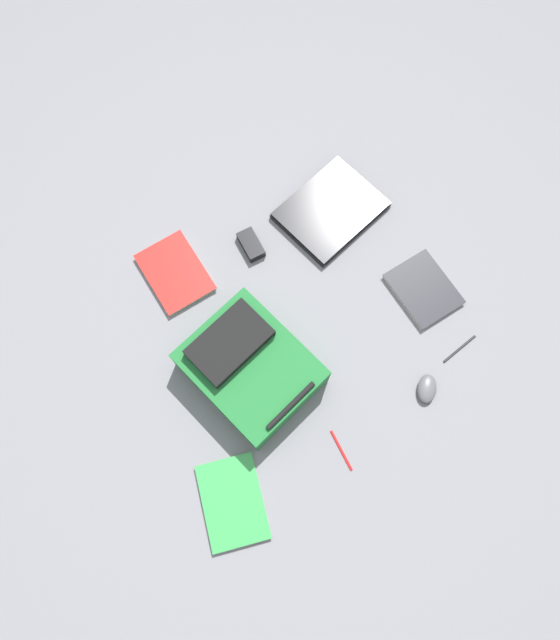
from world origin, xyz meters
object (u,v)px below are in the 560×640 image
backpack (249,366)px  laptop (331,210)px  book_comic (423,289)px  book_blue (233,502)px  power_brick (251,245)px  book_manual (175,273)px  pen_black (341,450)px  computer_mouse (427,389)px  pen_blue (460,349)px

backpack → laptop: size_ratio=1.15×
book_comic → book_blue: bearing=13.0°
book_comic → backpack: bearing=-8.8°
backpack → book_blue: (0.28, 0.32, -0.06)m
book_comic → power_brick: 0.63m
book_manual → power_brick: 0.29m
laptop → pen_black: bearing=56.4°
backpack → laptop: backpack is taller
book_manual → laptop: bearing=169.2°
book_comic → power_brick: (0.40, -0.48, 0.01)m
computer_mouse → pen_blue: size_ratio=0.66×
book_manual → computer_mouse: 0.95m
pen_black → backpack: bearing=-75.7°
book_blue → pen_blue: (-0.90, 0.02, -0.01)m
book_comic → book_manual: (0.68, -0.54, 0.00)m
book_manual → backpack: bearing=93.1°
book_blue → book_manual: bearing=-108.4°
backpack → book_comic: (-0.66, 0.10, -0.06)m
book_manual → pen_black: 0.83m
power_brick → backpack: bearing=56.0°
book_comic → computer_mouse: (0.21, 0.28, 0.01)m
power_brick → book_comic: bearing=130.2°
backpack → power_brick: size_ratio=3.95×
laptop → power_brick: 0.32m
laptop → book_comic: (-0.09, 0.43, -0.01)m
book_manual → pen_blue: size_ratio=1.83×
power_brick → pen_black: size_ratio=0.82×
backpack → book_manual: bearing=-86.9°
backpack → computer_mouse: (-0.45, 0.38, -0.06)m
backpack → power_brick: bearing=-124.0°
book_comic → pen_black: (0.56, 0.28, -0.01)m
power_brick → computer_mouse: bearing=104.2°
pen_blue → book_blue: bearing=-1.4°
computer_mouse → book_manual: bearing=166.0°
laptop → book_comic: 0.44m
computer_mouse → backpack: bearing=-174.3°
book_comic → book_manual: book_manual is taller
book_comic → computer_mouse: bearing=52.9°
book_blue → backpack: bearing=-131.0°
book_comic → computer_mouse: computer_mouse is taller
book_manual → power_brick: power_brick is taller
book_blue → laptop: bearing=-142.7°
computer_mouse → pen_black: computer_mouse is taller
book_manual → book_comic: bearing=141.5°
book_manual → power_brick: bearing=167.1°
laptop → book_blue: (0.85, 0.64, -0.01)m
book_comic → pen_blue: 0.24m
book_manual → book_blue: 0.80m
computer_mouse → power_brick: power_brick is taller
backpack → laptop: (-0.57, -0.33, -0.06)m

